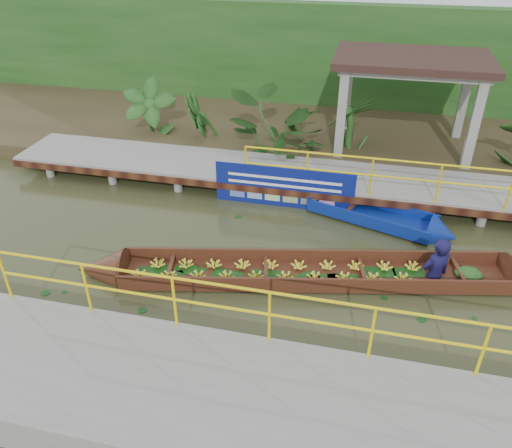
# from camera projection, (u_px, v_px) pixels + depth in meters

# --- Properties ---
(ground) EXTENTS (80.00, 80.00, 0.00)m
(ground) POSITION_uv_depth(u_px,v_px,m) (262.00, 259.00, 11.20)
(ground) COLOR #2F3319
(ground) RESTS_ON ground
(land_strip) EXTENTS (30.00, 8.00, 0.45)m
(land_strip) POSITION_uv_depth(u_px,v_px,m) (309.00, 131.00, 17.29)
(land_strip) COLOR #342B1A
(land_strip) RESTS_ON ground
(far_dock) EXTENTS (16.00, 2.06, 1.66)m
(far_dock) POSITION_uv_depth(u_px,v_px,m) (289.00, 175.00, 13.78)
(far_dock) COLOR gray
(far_dock) RESTS_ON ground
(near_dock) EXTENTS (18.00, 2.40, 1.73)m
(near_dock) POSITION_uv_depth(u_px,v_px,m) (266.00, 414.00, 7.37)
(near_dock) COLOR gray
(near_dock) RESTS_ON ground
(pavilion) EXTENTS (4.40, 3.00, 3.00)m
(pavilion) POSITION_uv_depth(u_px,v_px,m) (411.00, 69.00, 14.35)
(pavilion) COLOR gray
(pavilion) RESTS_ON ground
(foliage_backdrop) EXTENTS (30.00, 0.80, 4.00)m
(foliage_backdrop) POSITION_uv_depth(u_px,v_px,m) (321.00, 61.00, 18.43)
(foliage_backdrop) COLOR #184215
(foliage_backdrop) RESTS_ON ground
(vendor_boat) EXTENTS (10.04, 3.04, 2.29)m
(vendor_boat) POSITION_uv_depth(u_px,v_px,m) (332.00, 268.00, 10.47)
(vendor_boat) COLOR #3A1D10
(vendor_boat) RESTS_ON ground
(moored_blue_boat) EXTENTS (3.76, 2.03, 0.87)m
(moored_blue_boat) POSITION_uv_depth(u_px,v_px,m) (406.00, 225.00, 12.16)
(moored_blue_boat) COLOR navy
(moored_blue_boat) RESTS_ON ground
(blue_banner) EXTENTS (3.66, 0.04, 1.14)m
(blue_banner) POSITION_uv_depth(u_px,v_px,m) (284.00, 188.00, 12.95)
(blue_banner) COLOR navy
(blue_banner) RESTS_ON ground
(tropical_plants) EXTENTS (14.28, 1.28, 1.60)m
(tropical_plants) POSITION_uv_depth(u_px,v_px,m) (342.00, 128.00, 14.69)
(tropical_plants) COLOR #184215
(tropical_plants) RESTS_ON ground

